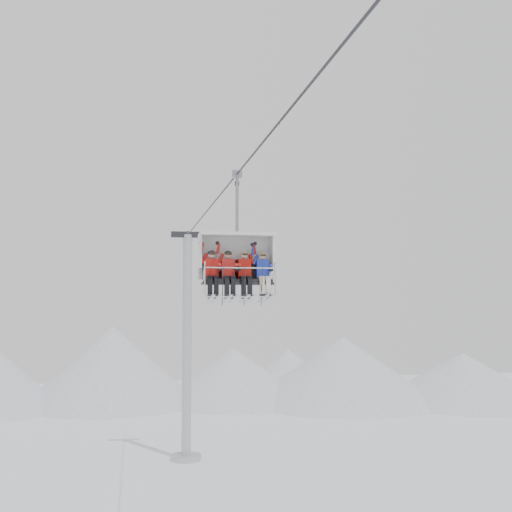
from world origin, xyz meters
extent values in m
cone|color=silver|center=(-5.00, 44.00, 3.50)|extent=(16.00, 16.00, 7.00)
cone|color=silver|center=(6.00, 43.00, 2.50)|extent=(14.00, 14.00, 5.00)
cone|color=silver|center=(16.00, 41.00, 3.00)|extent=(18.00, 18.00, 6.00)
cone|color=silver|center=(27.00, 39.00, 2.25)|extent=(16.00, 16.00, 4.50)
cone|color=silver|center=(12.00, 46.00, 2.25)|extent=(12.00, 12.00, 4.50)
cylinder|color=#AFB1B6|center=(0.00, 22.00, 6.65)|extent=(0.56, 0.56, 13.30)
cylinder|color=#AFB1B6|center=(0.00, 22.00, 0.15)|extent=(1.80, 1.80, 0.30)
cube|color=#2A2A2F|center=(0.00, 22.00, 13.30)|extent=(2.00, 0.35, 0.35)
cylinder|color=#2A2A2F|center=(0.00, 0.00, 13.30)|extent=(0.06, 50.00, 0.06)
cube|color=black|center=(0.00, 3.08, 9.95)|extent=(2.10, 0.55, 0.10)
cube|color=black|center=(0.00, 3.34, 10.31)|extent=(2.10, 0.10, 0.61)
cube|color=#2A2A2F|center=(0.00, 3.08, 9.86)|extent=(2.20, 0.60, 0.08)
cube|color=silver|center=(0.00, 3.56, 10.69)|extent=(2.34, 0.10, 1.39)
cube|color=silver|center=(0.00, 3.16, 11.38)|extent=(2.34, 0.90, 0.10)
cylinder|color=silver|center=(0.00, 2.53, 10.32)|extent=(2.14, 0.04, 0.04)
cylinder|color=silver|center=(0.00, 2.46, 9.45)|extent=(2.14, 0.04, 0.04)
cylinder|color=gray|center=(0.00, 3.18, 12.34)|extent=(0.10, 0.10, 1.92)
cube|color=gray|center=(0.00, 3.18, 13.30)|extent=(0.30, 0.18, 0.22)
cube|color=#B41411|center=(-0.80, 3.12, 10.32)|extent=(0.40, 0.27, 0.59)
sphere|color=tan|center=(-0.80, 3.08, 10.74)|extent=(0.22, 0.22, 0.22)
cube|color=black|center=(-0.90, 2.68, 9.76)|extent=(0.13, 0.15, 0.48)
cube|color=black|center=(-0.70, 2.68, 9.76)|extent=(0.13, 0.15, 0.48)
cube|color=silver|center=(-0.90, 2.58, 9.38)|extent=(0.09, 1.69, 0.26)
cube|color=silver|center=(-0.70, 2.58, 9.38)|extent=(0.09, 1.69, 0.26)
cube|color=#A91B17|center=(-0.29, 3.12, 10.32)|extent=(0.40, 0.27, 0.59)
sphere|color=tan|center=(-0.29, 3.08, 10.74)|extent=(0.22, 0.22, 0.22)
cube|color=black|center=(-0.39, 2.68, 9.76)|extent=(0.13, 0.15, 0.48)
cube|color=black|center=(-0.20, 2.68, 9.76)|extent=(0.13, 0.15, 0.48)
cube|color=silver|center=(-0.39, 2.58, 9.38)|extent=(0.09, 1.69, 0.26)
cube|color=silver|center=(-0.20, 2.58, 9.38)|extent=(0.09, 1.69, 0.26)
cube|color=#A3130B|center=(0.22, 3.12, 10.32)|extent=(0.40, 0.27, 0.59)
sphere|color=tan|center=(0.22, 3.08, 10.74)|extent=(0.22, 0.22, 0.22)
cube|color=black|center=(0.13, 2.68, 9.76)|extent=(0.13, 0.15, 0.48)
cube|color=black|center=(0.32, 2.68, 9.76)|extent=(0.13, 0.15, 0.48)
cube|color=silver|center=(0.13, 2.58, 9.38)|extent=(0.09, 1.69, 0.26)
cube|color=silver|center=(0.32, 2.58, 9.38)|extent=(0.09, 1.69, 0.26)
cube|color=#1C30AB|center=(0.79, 3.12, 10.31)|extent=(0.39, 0.26, 0.57)
sphere|color=tan|center=(0.79, 3.08, 10.72)|extent=(0.21, 0.21, 0.21)
cube|color=silver|center=(0.70, 2.68, 9.77)|extent=(0.13, 0.15, 0.46)
cube|color=silver|center=(0.88, 2.68, 9.77)|extent=(0.13, 0.15, 0.46)
cube|color=silver|center=(0.70, 2.58, 9.40)|extent=(0.09, 1.69, 0.26)
cube|color=silver|center=(0.88, 2.58, 9.40)|extent=(0.09, 1.69, 0.26)
camera|label=1|loc=(-3.13, -16.45, 9.33)|focal=45.00mm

